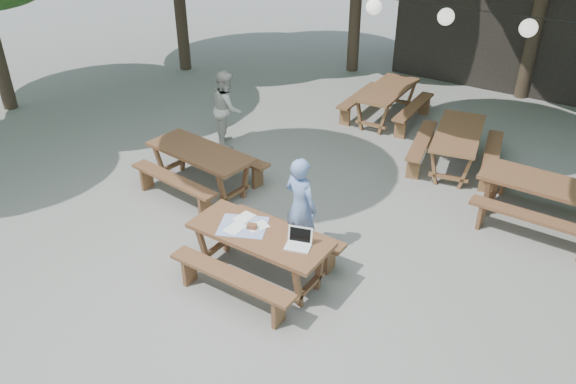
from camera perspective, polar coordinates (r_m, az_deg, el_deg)
The scene contains 12 objects.
ground at distance 8.18m, azimuth 0.23°, elevation -8.06°, with size 80.00×80.00×0.00m, color slate.
pavilion at distance 16.54m, azimuth 23.06°, elevation 15.37°, with size 6.00×3.00×2.80m, color black.
main_picnic_table at distance 7.86m, azimuth -2.83°, elevation -6.33°, with size 2.00×1.58×0.75m.
picnic_table_nw at distance 10.10m, azimuth -8.78°, elevation 2.37°, with size 2.07×1.76×0.75m.
picnic_table_ne at distance 9.88m, azimuth 24.40°, elevation -0.94°, with size 2.01×1.60×0.75m.
picnic_table_far_w at distance 12.97m, azimuth 9.93°, elevation 8.84°, with size 1.65×2.03×0.75m.
picnic_table_far_e at distance 11.15m, azimuth 16.70°, elevation 4.23°, with size 1.92×2.17×0.75m.
woman at distance 8.16m, azimuth 1.29°, elevation -1.45°, with size 0.57×0.37×1.56m, color #7090CC.
second_person at distance 11.58m, azimuth -6.20°, elevation 8.49°, with size 0.76×0.59×1.56m, color beige.
laptop at distance 7.38m, azimuth 1.12°, elevation -5.02°, with size 0.39×0.35×0.24m.
tabletop_clutter at distance 7.78m, azimuth -4.41°, elevation -3.45°, with size 0.82×0.77×0.08m.
paper_lanterns at distance 12.22m, azimuth 15.81°, elevation 16.77°, with size 9.00×0.34×0.38m.
Camera 1 is at (3.49, -5.34, 5.12)m, focal length 35.00 mm.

